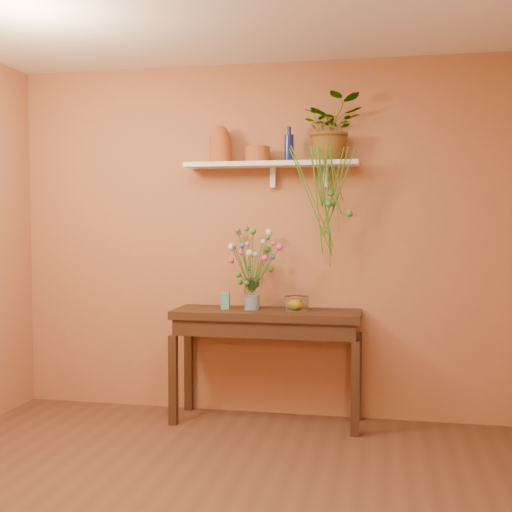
{
  "coord_description": "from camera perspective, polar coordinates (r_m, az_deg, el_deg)",
  "views": [
    {
      "loc": [
        0.9,
        -2.96,
        1.49
      ],
      "look_at": [
        0.0,
        1.55,
        1.25
      ],
      "focal_mm": 45.89,
      "sensor_mm": 36.0,
      "label": 1
    }
  ],
  "objects": [
    {
      "name": "room",
      "position": [
        3.1,
        -5.6,
        0.38
      ],
      "size": [
        4.04,
        4.04,
        2.7
      ],
      "color": "brown",
      "rests_on": "ground"
    },
    {
      "name": "glass_bowl",
      "position": [
        4.81,
        3.54,
        -4.22
      ],
      "size": [
        0.18,
        0.18,
        0.11
      ],
      "color": "white",
      "rests_on": "sideboard"
    },
    {
      "name": "spider_plant",
      "position": [
        4.92,
        6.59,
        10.99
      ],
      "size": [
        0.51,
        0.47,
        0.48
      ],
      "primitive_type": "imported",
      "rotation": [
        0.0,
        0.0,
        0.26
      ],
      "color": "#347426",
      "rests_on": "wall_shelf"
    },
    {
      "name": "glass_vase",
      "position": [
        4.86,
        -0.36,
        -3.54
      ],
      "size": [
        0.11,
        0.11,
        0.23
      ],
      "color": "white",
      "rests_on": "sideboard"
    },
    {
      "name": "wall_shelf",
      "position": [
        4.93,
        1.44,
        7.93
      ],
      "size": [
        1.3,
        0.24,
        0.19
      ],
      "color": "white",
      "rests_on": "room"
    },
    {
      "name": "bouquet",
      "position": [
        4.84,
        -0.27,
        0.14
      ],
      "size": [
        0.43,
        0.5,
        0.49
      ],
      "color": "#386B28",
      "rests_on": "glass_vase"
    },
    {
      "name": "terracotta_jug",
      "position": [
        5.01,
        -3.12,
        9.62
      ],
      "size": [
        0.2,
        0.2,
        0.28
      ],
      "color": "#994727",
      "rests_on": "wall_shelf"
    },
    {
      "name": "carton",
      "position": [
        4.89,
        -2.68,
        -3.93
      ],
      "size": [
        0.06,
        0.05,
        0.13
      ],
      "primitive_type": "cube",
      "rotation": [
        0.0,
        0.0,
        0.04
      ],
      "color": "teal",
      "rests_on": "sideboard"
    },
    {
      "name": "sideboard",
      "position": [
        4.86,
        0.93,
        -6.17
      ],
      "size": [
        1.38,
        0.44,
        0.84
      ],
      "color": "#3D2614",
      "rests_on": "ground"
    },
    {
      "name": "terracotta_pot",
      "position": [
        4.93,
        0.14,
        8.85
      ],
      "size": [
        0.23,
        0.23,
        0.11
      ],
      "primitive_type": "cylinder",
      "rotation": [
        0.0,
        0.0,
        -0.31
      ],
      "color": "#994727",
      "rests_on": "wall_shelf"
    },
    {
      "name": "lemon",
      "position": [
        4.8,
        3.49,
        -4.24
      ],
      "size": [
        0.09,
        0.09,
        0.09
      ],
      "primitive_type": "sphere",
      "color": "yellow",
      "rests_on": "glass_bowl"
    },
    {
      "name": "blue_bottle",
      "position": [
        4.89,
        2.9,
        9.45
      ],
      "size": [
        0.08,
        0.08,
        0.25
      ],
      "color": "#111A48",
      "rests_on": "wall_shelf"
    },
    {
      "name": "plant_fronds",
      "position": [
        4.71,
        6.44,
        5.14
      ],
      "size": [
        0.48,
        0.33,
        0.86
      ],
      "color": "#347426",
      "rests_on": "wall_shelf"
    }
  ]
}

